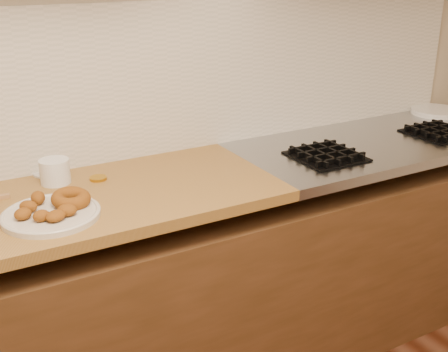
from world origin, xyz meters
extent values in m
cube|color=#B8A88C|center=(0.00, 2.00, 1.35)|extent=(4.00, 0.02, 2.70)
cube|color=brown|center=(0.00, 1.69, 0.39)|extent=(3.60, 0.60, 0.77)
cube|color=#9EA0A5|center=(1.15, 1.69, 0.88)|extent=(1.30, 0.62, 0.04)
cube|color=beige|center=(0.00, 1.99, 1.20)|extent=(3.60, 0.02, 0.60)
cube|color=black|center=(0.80, 1.61, 0.90)|extent=(0.26, 0.26, 0.01)
cube|color=black|center=(0.71, 1.61, 0.92)|extent=(0.01, 0.24, 0.02)
cube|color=black|center=(0.80, 1.52, 0.92)|extent=(0.24, 0.01, 0.02)
cube|color=black|center=(0.77, 1.61, 0.92)|extent=(0.01, 0.24, 0.02)
cube|color=black|center=(0.80, 1.58, 0.92)|extent=(0.24, 0.01, 0.02)
cube|color=black|center=(0.83, 1.61, 0.92)|extent=(0.01, 0.24, 0.02)
cube|color=black|center=(0.80, 1.64, 0.92)|extent=(0.24, 0.01, 0.02)
cube|color=black|center=(0.89, 1.61, 0.92)|extent=(0.01, 0.24, 0.02)
cube|color=black|center=(0.80, 1.70, 0.92)|extent=(0.24, 0.01, 0.02)
cube|color=black|center=(1.45, 1.61, 0.90)|extent=(0.26, 0.26, 0.01)
cube|color=black|center=(1.36, 1.61, 0.92)|extent=(0.01, 0.24, 0.02)
cube|color=black|center=(1.42, 1.61, 0.92)|extent=(0.01, 0.24, 0.02)
cube|color=black|center=(1.45, 1.58, 0.92)|extent=(0.24, 0.01, 0.02)
cube|color=black|center=(1.48, 1.61, 0.92)|extent=(0.01, 0.24, 0.02)
cube|color=black|center=(1.45, 1.64, 0.92)|extent=(0.24, 0.01, 0.02)
cube|color=black|center=(1.45, 1.70, 0.92)|extent=(0.24, 0.01, 0.02)
cylinder|color=beige|center=(-0.30, 1.58, 0.91)|extent=(0.30, 0.30, 0.02)
torus|color=#7B4308|center=(-0.23, 1.61, 0.94)|extent=(0.18, 0.18, 0.06)
ellipsoid|color=#7B4308|center=(-0.36, 1.62, 0.94)|extent=(0.07, 0.07, 0.04)
ellipsoid|color=#7B4308|center=(-0.38, 1.57, 0.93)|extent=(0.07, 0.07, 0.03)
ellipsoid|color=#7B4308|center=(-0.34, 1.53, 0.93)|extent=(0.06, 0.05, 0.04)
ellipsoid|color=#7B4308|center=(-0.30, 1.51, 0.93)|extent=(0.08, 0.07, 0.03)
ellipsoid|color=#7B4308|center=(-0.32, 1.66, 0.94)|extent=(0.06, 0.07, 0.04)
ellipsoid|color=#7B4308|center=(-0.26, 1.53, 0.94)|extent=(0.07, 0.07, 0.04)
cylinder|color=white|center=(-0.22, 1.86, 0.94)|extent=(0.12, 0.12, 0.09)
cylinder|color=silver|center=(-0.22, 1.97, 0.90)|extent=(0.12, 0.12, 0.01)
cylinder|color=#BD8918|center=(-0.08, 1.82, 0.91)|extent=(0.07, 0.07, 0.01)
cylinder|color=silver|center=(1.72, 1.87, 0.91)|extent=(0.25, 0.25, 0.01)
cylinder|color=silver|center=(1.72, 1.87, 0.92)|extent=(0.25, 0.25, 0.01)
camera|label=1|loc=(-0.60, -0.05, 1.65)|focal=45.00mm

